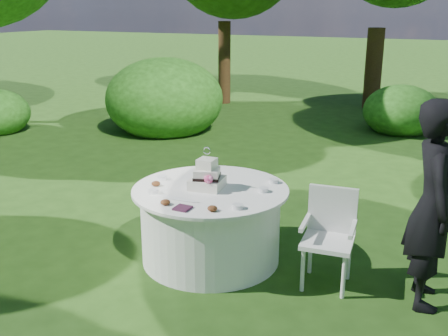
{
  "coord_description": "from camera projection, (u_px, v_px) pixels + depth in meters",
  "views": [
    {
      "loc": [
        2.24,
        -4.37,
        2.5
      ],
      "look_at": [
        0.15,
        0.0,
        1.0
      ],
      "focal_mm": 42.0,
      "sensor_mm": 36.0,
      "label": 1
    }
  ],
  "objects": [
    {
      "name": "votives",
      "position": [
        215.0,
        185.0,
        5.22
      ],
      "size": [
        1.19,
        0.92,
        0.04
      ],
      "color": "silver",
      "rests_on": "table"
    },
    {
      "name": "napkins",
      "position": [
        183.0,
        208.0,
        4.67
      ],
      "size": [
        0.14,
        0.14,
        0.02
      ],
      "primitive_type": "cube",
      "color": "#411C32",
      "rests_on": "table"
    },
    {
      "name": "table",
      "position": [
        211.0,
        224.0,
        5.32
      ],
      "size": [
        1.56,
        1.56,
        0.77
      ],
      "color": "white",
      "rests_on": "ground"
    },
    {
      "name": "cake",
      "position": [
        207.0,
        177.0,
        5.17
      ],
      "size": [
        0.35,
        0.35,
        0.43
      ],
      "color": "white",
      "rests_on": "table"
    },
    {
      "name": "guest",
      "position": [
        434.0,
        205.0,
        4.39
      ],
      "size": [
        0.56,
        0.73,
        1.81
      ],
      "primitive_type": "imported",
      "rotation": [
        0.0,
        0.0,
        1.78
      ],
      "color": "black",
      "rests_on": "ground"
    },
    {
      "name": "chair",
      "position": [
        330.0,
        230.0,
        4.84
      ],
      "size": [
        0.51,
        0.5,
        0.91
      ],
      "color": "silver",
      "rests_on": "ground"
    },
    {
      "name": "feather_plume",
      "position": [
        177.0,
        198.0,
        4.91
      ],
      "size": [
        0.48,
        0.07,
        0.01
      ],
      "primitive_type": "ellipsoid",
      "color": "white",
      "rests_on": "table"
    },
    {
      "name": "ground",
      "position": [
        211.0,
        258.0,
        5.43
      ],
      "size": [
        80.0,
        80.0,
        0.0
      ],
      "primitive_type": "plane",
      "color": "#1D3D10",
      "rests_on": "ground"
    },
    {
      "name": "petal_cups",
      "position": [
        177.0,
        197.0,
        4.88
      ],
      "size": [
        0.91,
        0.5,
        0.05
      ],
      "color": "#562D16",
      "rests_on": "table"
    }
  ]
}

